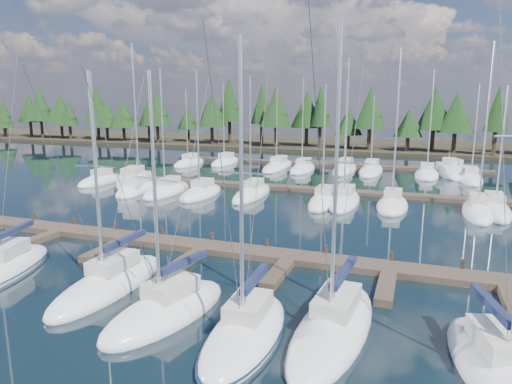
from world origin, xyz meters
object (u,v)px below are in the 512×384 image
at_px(motor_yacht_right, 450,174).
at_px(front_sailboat_4, 246,333).
at_px(front_sailboat_2, 110,284).
at_px(motor_yacht_left, 135,186).
at_px(front_sailboat_6, 502,371).
at_px(main_dock, 202,250).
at_px(front_sailboat_3, 167,310).
at_px(front_sailboat_1, 4,268).
at_px(front_sailboat_5, 333,327).

bearing_deg(motor_yacht_right, front_sailboat_4, -102.25).
relative_size(front_sailboat_2, motor_yacht_left, 1.29).
xyz_separation_m(front_sailboat_6, motor_yacht_left, (-32.88, 24.89, 0.19)).
height_order(main_dock, front_sailboat_3, front_sailboat_3).
bearing_deg(front_sailboat_1, main_dock, 38.21).
height_order(front_sailboat_2, front_sailboat_3, front_sailboat_2).
distance_m(front_sailboat_2, front_sailboat_3, 4.86).
bearing_deg(front_sailboat_5, motor_yacht_left, 138.16).
height_order(front_sailboat_4, motor_yacht_right, front_sailboat_4).
bearing_deg(front_sailboat_6, front_sailboat_1, 176.65).
xyz_separation_m(front_sailboat_3, front_sailboat_4, (4.27, -0.72, 0.00)).
height_order(main_dock, front_sailboat_1, front_sailboat_1).
xyz_separation_m(main_dock, front_sailboat_3, (2.52, -8.69, 0.07)).
height_order(main_dock, front_sailboat_2, front_sailboat_2).
bearing_deg(front_sailboat_4, motor_yacht_right, 77.75).
bearing_deg(front_sailboat_1, motor_yacht_right, 59.83).
bearing_deg(front_sailboat_3, front_sailboat_6, -0.36).
bearing_deg(main_dock, front_sailboat_4, -54.20).
bearing_deg(front_sailboat_6, front_sailboat_5, 169.64).
relative_size(front_sailboat_3, front_sailboat_5, 0.87).
distance_m(front_sailboat_1, motor_yacht_right, 52.33).
xyz_separation_m(front_sailboat_2, front_sailboat_4, (8.81, -2.44, 0.01)).
bearing_deg(motor_yacht_right, front_sailboat_1, -120.17).
bearing_deg(main_dock, front_sailboat_6, -27.90).
bearing_deg(front_sailboat_5, front_sailboat_1, 178.99).
height_order(front_sailboat_6, motor_yacht_right, front_sailboat_6).
xyz_separation_m(front_sailboat_5, motor_yacht_right, (6.88, 45.58, 0.17)).
height_order(front_sailboat_2, front_sailboat_5, front_sailboat_5).
distance_m(front_sailboat_1, front_sailboat_4, 16.16).
xyz_separation_m(front_sailboat_1, front_sailboat_5, (19.43, -0.34, -0.01)).
height_order(front_sailboat_3, front_sailboat_4, front_sailboat_4).
distance_m(front_sailboat_3, front_sailboat_4, 4.32).
xyz_separation_m(front_sailboat_1, front_sailboat_6, (25.81, -1.51, 0.01)).
height_order(front_sailboat_2, front_sailboat_6, front_sailboat_6).
bearing_deg(main_dock, front_sailboat_3, -73.83).
relative_size(main_dock, front_sailboat_1, 2.95).
bearing_deg(front_sailboat_3, main_dock, 106.17).
bearing_deg(front_sailboat_2, motor_yacht_left, 121.75).
distance_m(front_sailboat_2, motor_yacht_left, 27.14).
bearing_deg(motor_yacht_left, front_sailboat_4, -47.86).
bearing_deg(front_sailboat_6, front_sailboat_3, 179.64).
distance_m(front_sailboat_6, motor_yacht_right, 46.75).
xyz_separation_m(front_sailboat_5, motor_yacht_left, (-26.50, 23.72, 0.21)).
bearing_deg(main_dock, motor_yacht_right, 65.80).
xyz_separation_m(main_dock, front_sailboat_5, (10.19, -7.61, 0.08)).
xyz_separation_m(front_sailboat_4, motor_yacht_left, (-23.09, 25.52, 0.21)).
relative_size(front_sailboat_3, front_sailboat_6, 0.75).
bearing_deg(front_sailboat_1, front_sailboat_6, -3.35).
distance_m(front_sailboat_4, front_sailboat_6, 9.81).
bearing_deg(front_sailboat_3, front_sailboat_4, -9.53).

